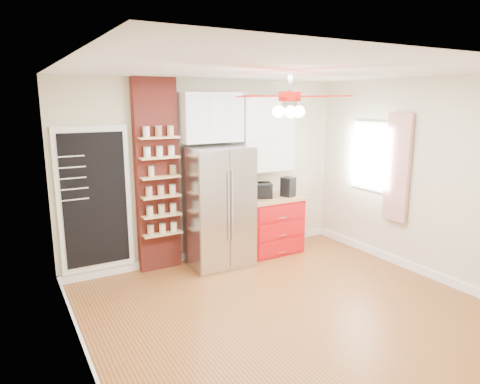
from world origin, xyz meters
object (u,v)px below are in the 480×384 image
fridge (218,207)px  red_cabinet (271,224)px  toaster_oven (258,190)px  pantry_jar_oats (151,172)px  ceiling_fan (290,97)px  coffee_maker (288,187)px  canister_left (290,192)px

fridge → red_cabinet: 1.06m
toaster_oven → pantry_jar_oats: bearing=-158.0°
toaster_oven → pantry_jar_oats: (-1.69, 0.03, 0.43)m
ceiling_fan → pantry_jar_oats: 2.26m
red_cabinet → coffee_maker: coffee_maker is taller
coffee_maker → canister_left: (0.03, -0.02, -0.08)m
toaster_oven → coffee_maker: bearing=3.6°
red_cabinet → ceiling_fan: size_ratio=0.67×
fridge → coffee_maker: 1.24m
fridge → coffee_maker: fridge is taller
red_cabinet → toaster_oven: toaster_oven is taller
red_cabinet → pantry_jar_oats: pantry_jar_oats is taller
ceiling_fan → toaster_oven: size_ratio=3.35×
coffee_maker → pantry_jar_oats: bearing=156.4°
ceiling_fan → pantry_jar_oats: ceiling_fan is taller
pantry_jar_oats → coffee_maker: bearing=-5.2°
coffee_maker → ceiling_fan: bearing=-144.8°
ceiling_fan → toaster_oven: ceiling_fan is taller
coffee_maker → canister_left: coffee_maker is taller
fridge → pantry_jar_oats: fridge is taller
red_cabinet → pantry_jar_oats: bearing=176.6°
toaster_oven → pantry_jar_oats: pantry_jar_oats is taller
toaster_oven → canister_left: (0.49, -0.18, -0.05)m
toaster_oven → canister_left: size_ratio=3.08×
canister_left → pantry_jar_oats: size_ratio=0.98×
fridge → pantry_jar_oats: size_ratio=12.59×
fridge → canister_left: size_ratio=12.90×
red_cabinet → fridge: bearing=-177.0°
toaster_oven → red_cabinet: bearing=1.9°
red_cabinet → toaster_oven: bearing=158.8°
ceiling_fan → pantry_jar_oats: size_ratio=10.07×
pantry_jar_oats → fridge: bearing=-9.9°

